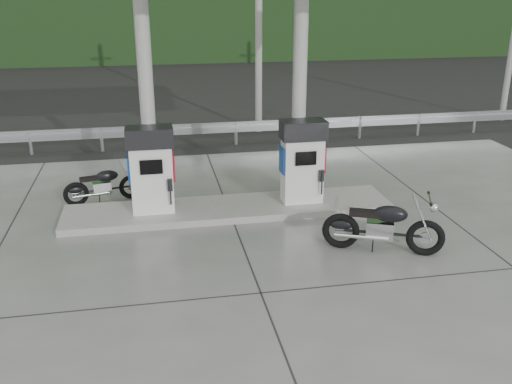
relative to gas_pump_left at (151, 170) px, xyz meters
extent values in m
plane|color=black|center=(1.60, -2.50, -1.07)|extent=(160.00, 160.00, 0.00)
cube|color=slate|center=(1.60, -2.50, -1.06)|extent=(18.00, 14.00, 0.02)
cube|color=gray|center=(1.60, 0.00, -0.98)|extent=(7.00, 1.40, 0.15)
cylinder|color=silver|center=(0.00, 0.40, 1.60)|extent=(0.30, 0.30, 5.00)
cylinder|color=silver|center=(3.20, 0.40, 1.60)|extent=(0.30, 0.30, 5.00)
cube|color=black|center=(1.60, 9.00, -1.07)|extent=(60.00, 7.00, 0.01)
cylinder|color=#979792|center=(3.60, 7.00, 2.93)|extent=(0.22, 0.22, 8.00)
cube|color=black|center=(1.60, 27.50, 1.93)|extent=(80.00, 6.00, 6.00)
camera|label=1|loc=(0.04, -11.33, 3.60)|focal=40.00mm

